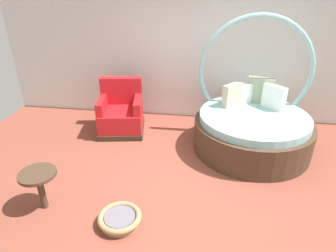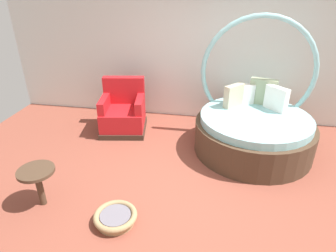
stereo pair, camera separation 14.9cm
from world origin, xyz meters
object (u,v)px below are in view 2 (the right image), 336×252
object	(u,v)px
round_daybed	(254,126)
pet_basket	(116,217)
red_armchair	(123,113)
side_table	(37,176)

from	to	relation	value
round_daybed	pet_basket	bearing A→B (deg)	-130.00
red_armchair	side_table	xyz separation A→B (m)	(-0.38, -2.14, 0.10)
red_armchair	pet_basket	bearing A→B (deg)	-74.65
round_daybed	red_armchair	world-z (taller)	round_daybed
side_table	round_daybed	bearing A→B (deg)	34.73
round_daybed	side_table	xyz separation A→B (m)	(-2.69, -1.87, 0.01)
round_daybed	red_armchair	distance (m)	2.33
red_armchair	round_daybed	bearing A→B (deg)	-6.86
round_daybed	side_table	bearing A→B (deg)	-145.27
round_daybed	side_table	distance (m)	3.28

